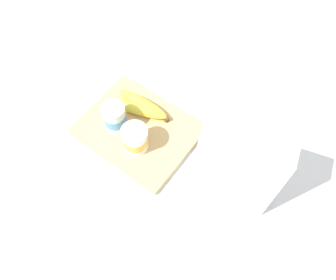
# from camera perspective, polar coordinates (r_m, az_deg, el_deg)

# --- Properties ---
(ground_plane) EXTENTS (2.40, 2.40, 0.00)m
(ground_plane) POSITION_cam_1_polar(r_m,az_deg,el_deg) (1.03, -4.73, 1.26)
(ground_plane) COLOR silver
(cutting_board) EXTENTS (0.31, 0.24, 0.02)m
(cutting_board) POSITION_cam_1_polar(r_m,az_deg,el_deg) (1.03, -4.76, 1.52)
(cutting_board) COLOR tan
(cutting_board) RESTS_ON ground_plane
(cereal_box) EXTENTS (0.20, 0.12, 0.29)m
(cereal_box) POSITION_cam_1_polar(r_m,az_deg,el_deg) (0.84, 11.06, -4.43)
(cereal_box) COLOR white
(cereal_box) RESTS_ON ground_plane
(yogurt_cup_front) EXTENTS (0.07, 0.07, 0.08)m
(yogurt_cup_front) POSITION_cam_1_polar(r_m,az_deg,el_deg) (0.96, -5.19, 0.19)
(yogurt_cup_front) COLOR white
(yogurt_cup_front) RESTS_ON cutting_board
(yogurt_cup_back) EXTENTS (0.06, 0.06, 0.09)m
(yogurt_cup_back) POSITION_cam_1_polar(r_m,az_deg,el_deg) (0.99, -8.41, 3.55)
(yogurt_cup_back) COLOR white
(yogurt_cup_back) RESTS_ON cutting_board
(banana_bunch) EXTENTS (0.19, 0.09, 0.04)m
(banana_bunch) POSITION_cam_1_polar(r_m,az_deg,el_deg) (1.04, -4.48, 5.32)
(banana_bunch) COLOR yellow
(banana_bunch) RESTS_ON cutting_board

